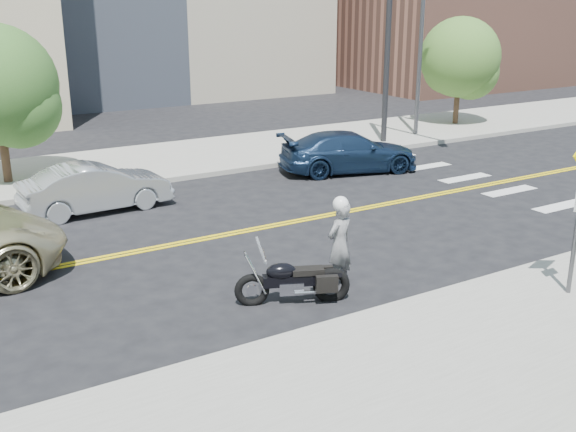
{
  "coord_description": "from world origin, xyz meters",
  "views": [
    {
      "loc": [
        -5.71,
        -13.05,
        5.05
      ],
      "look_at": [
        0.56,
        -2.75,
        1.2
      ],
      "focal_mm": 42.0,
      "sensor_mm": 36.0,
      "label": 1
    }
  ],
  "objects_px": {
    "motorcyclist": "(340,242)",
    "motorcycle": "(293,271)",
    "parked_car_blue": "(349,152)",
    "parked_car_silver": "(96,188)"
  },
  "relations": [
    {
      "from": "motorcyclist",
      "to": "motorcycle",
      "type": "distance_m",
      "value": 1.17
    },
    {
      "from": "motorcyclist",
      "to": "parked_car_silver",
      "type": "xyz_separation_m",
      "value": [
        -2.5,
        6.99,
        -0.25
      ]
    },
    {
      "from": "parked_car_blue",
      "to": "motorcycle",
      "type": "bearing_deg",
      "value": 153.33
    },
    {
      "from": "parked_car_blue",
      "to": "motorcyclist",
      "type": "bearing_deg",
      "value": 157.87
    },
    {
      "from": "motorcycle",
      "to": "parked_car_silver",
      "type": "distance_m",
      "value": 7.32
    },
    {
      "from": "parked_car_silver",
      "to": "parked_car_blue",
      "type": "relative_size",
      "value": 0.86
    },
    {
      "from": "parked_car_silver",
      "to": "motorcycle",
      "type": "bearing_deg",
      "value": -171.59
    },
    {
      "from": "motorcyclist",
      "to": "parked_car_silver",
      "type": "distance_m",
      "value": 7.42
    },
    {
      "from": "motorcyclist",
      "to": "motorcycle",
      "type": "relative_size",
      "value": 0.88
    },
    {
      "from": "parked_car_blue",
      "to": "parked_car_silver",
      "type": "bearing_deg",
      "value": 105.66
    }
  ]
}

